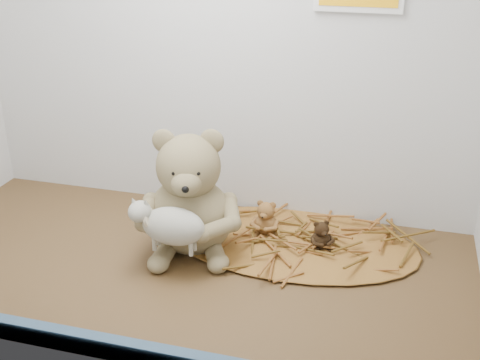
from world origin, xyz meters
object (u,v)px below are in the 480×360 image
(toy_lamb, at_px, (174,226))
(main_teddy, at_px, (190,191))
(mini_teddy_tan, at_px, (266,217))
(mini_teddy_brown, at_px, (321,234))

(toy_lamb, bearing_deg, main_teddy, 90.00)
(main_teddy, height_order, mini_teddy_tan, main_teddy)
(main_teddy, bearing_deg, mini_teddy_tan, 16.28)
(mini_teddy_tan, bearing_deg, main_teddy, -143.67)
(toy_lamb, distance_m, mini_teddy_brown, 0.32)
(main_teddy, bearing_deg, mini_teddy_brown, -3.41)
(main_teddy, xyz_separation_m, mini_teddy_brown, (0.27, 0.06, -0.09))
(main_teddy, bearing_deg, toy_lamb, -105.55)
(mini_teddy_tan, height_order, mini_teddy_brown, mini_teddy_tan)
(mini_teddy_brown, bearing_deg, main_teddy, 160.09)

